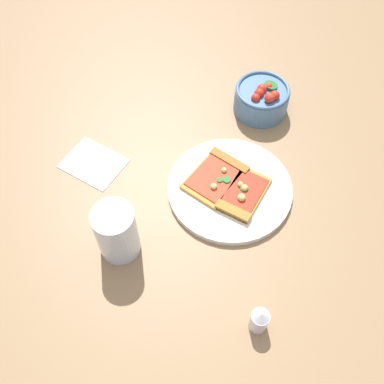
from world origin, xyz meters
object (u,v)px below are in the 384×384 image
(plate, at_px, (229,190))
(salad_bowl, at_px, (262,99))
(soda_glass, at_px, (117,233))
(pepper_shaker, at_px, (259,320))
(pizza_slice_far, at_px, (218,175))
(paper_napkin, at_px, (93,163))
(pizza_slice_near, at_px, (242,196))

(plate, relative_size, salad_bowl, 2.06)
(salad_bowl, distance_m, soda_glass, 0.49)
(soda_glass, distance_m, pepper_shaker, 0.31)
(pizza_slice_far, bearing_deg, plate, -118.00)
(soda_glass, bearing_deg, pizza_slice_far, -27.97)
(pizza_slice_far, xyz_separation_m, salad_bowl, (0.24, -0.02, 0.02))
(salad_bowl, distance_m, paper_napkin, 0.43)
(pizza_slice_near, distance_m, salad_bowl, 0.28)
(plate, xyz_separation_m, soda_glass, (-0.21, 0.16, 0.05))
(soda_glass, bearing_deg, salad_bowl, -16.83)
(pizza_slice_near, xyz_separation_m, paper_napkin, (-0.03, 0.34, -0.02))
(salad_bowl, xyz_separation_m, soda_glass, (-0.47, 0.14, 0.02))
(plate, height_order, salad_bowl, salad_bowl)
(salad_bowl, relative_size, paper_napkin, 0.99)
(plate, height_order, pizza_slice_near, pizza_slice_near)
(pizza_slice_near, height_order, paper_napkin, pizza_slice_near)
(pizza_slice_far, xyz_separation_m, soda_glass, (-0.23, 0.12, 0.04))
(plate, distance_m, pizza_slice_far, 0.04)
(plate, distance_m, salad_bowl, 0.26)
(pizza_slice_far, xyz_separation_m, pepper_shaker, (-0.27, -0.18, 0.01))
(salad_bowl, bearing_deg, plate, -176.94)
(pizza_slice_far, height_order, soda_glass, soda_glass)
(pepper_shaker, bearing_deg, pizza_slice_near, 25.45)
(pizza_slice_near, relative_size, salad_bowl, 1.02)
(pizza_slice_near, distance_m, pizza_slice_far, 0.07)
(paper_napkin, bearing_deg, salad_bowl, -44.14)
(salad_bowl, xyz_separation_m, pepper_shaker, (-0.51, -0.16, -0.01))
(salad_bowl, bearing_deg, pizza_slice_near, -170.34)
(pepper_shaker, bearing_deg, pizza_slice_far, 33.69)
(pizza_slice_far, relative_size, salad_bowl, 1.15)
(salad_bowl, relative_size, pepper_shaker, 2.09)
(pizza_slice_near, relative_size, pepper_shaker, 2.14)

